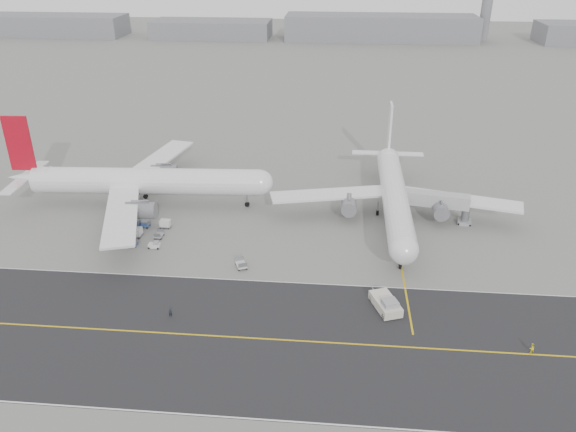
# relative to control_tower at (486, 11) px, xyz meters

# --- Properties ---
(ground) EXTENTS (700.00, 700.00, 0.00)m
(ground) POSITION_rel_control_tower_xyz_m (-100.00, -265.00, -16.25)
(ground) COLOR gray
(ground) RESTS_ON ground
(taxiway) EXTENTS (220.00, 59.00, 0.03)m
(taxiway) POSITION_rel_control_tower_xyz_m (-94.98, -282.98, -16.24)
(taxiway) COLOR #262628
(taxiway) RESTS_ON ground
(horizon_buildings) EXTENTS (520.00, 28.00, 28.00)m
(horizon_buildings) POSITION_rel_control_tower_xyz_m (-70.00, -5.00, -16.25)
(horizon_buildings) COLOR gray
(horizon_buildings) RESTS_ON ground
(control_tower) EXTENTS (7.00, 7.00, 31.25)m
(control_tower) POSITION_rel_control_tower_xyz_m (0.00, 0.00, 0.00)
(control_tower) COLOR gray
(control_tower) RESTS_ON ground
(airliner_a) EXTENTS (59.72, 58.94, 20.59)m
(airliner_a) POSITION_rel_control_tower_xyz_m (-126.12, -238.37, -10.33)
(airliner_a) COLOR white
(airliner_a) RESTS_ON ground
(airliner_b) EXTENTS (53.63, 54.22, 18.70)m
(airliner_b) POSITION_rel_control_tower_xyz_m (-70.16, -239.06, -10.86)
(airliner_b) COLOR white
(airliner_b) RESTS_ON ground
(pushback_tug) EXTENTS (5.36, 8.87, 2.53)m
(pushback_tug) POSITION_rel_control_tower_xyz_m (-73.79, -273.62, -15.21)
(pushback_tug) COLOR beige
(pushback_tug) RESTS_ON ground
(jet_bridge) EXTENTS (17.41, 5.97, 6.49)m
(jet_bridge) POSITION_rel_control_tower_xyz_m (-62.29, -239.93, -11.73)
(jet_bridge) COLOR gray
(jet_bridge) RESTS_ON ground
(gse_cluster) EXTENTS (16.83, 16.31, 1.82)m
(gse_cluster) POSITION_rel_control_tower_xyz_m (-122.24, -252.99, -16.25)
(gse_cluster) COLOR #A0A1A6
(gse_cluster) RESTS_ON ground
(stray_dolly) EXTENTS (2.64, 3.17, 1.68)m
(stray_dolly) POSITION_rel_control_tower_xyz_m (-99.51, -262.95, -16.25)
(stray_dolly) COLOR silver
(stray_dolly) RESTS_ON ground
(ground_crew_a) EXTENTS (0.67, 0.56, 1.57)m
(ground_crew_a) POSITION_rel_control_tower_xyz_m (-108.29, -278.94, -15.47)
(ground_crew_a) COLOR black
(ground_crew_a) RESTS_ON ground
(ground_crew_b) EXTENTS (0.96, 0.86, 1.63)m
(ground_crew_b) POSITION_rel_control_tower_xyz_m (-53.22, -282.55, -15.44)
(ground_crew_b) COLOR yellow
(ground_crew_b) RESTS_ON ground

